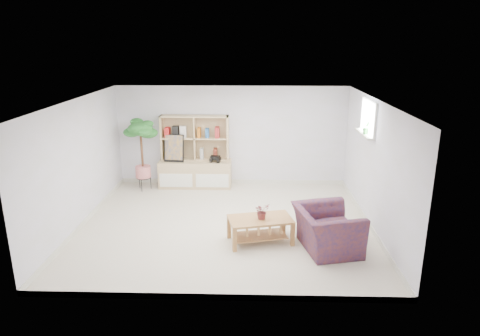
{
  "coord_description": "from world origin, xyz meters",
  "views": [
    {
      "loc": [
        0.5,
        -7.58,
        3.43
      ],
      "look_at": [
        0.25,
        0.65,
        0.95
      ],
      "focal_mm": 32.0,
      "sensor_mm": 36.0,
      "label": 1
    }
  ],
  "objects_px": {
    "coffee_table": "(260,230)",
    "floor_tree": "(142,155)",
    "storage_unit": "(195,152)",
    "armchair": "(327,227)"
  },
  "relations": [
    {
      "from": "coffee_table",
      "to": "armchair",
      "type": "bearing_deg",
      "value": -25.38
    },
    {
      "from": "floor_tree",
      "to": "armchair",
      "type": "bearing_deg",
      "value": -37.09
    },
    {
      "from": "coffee_table",
      "to": "floor_tree",
      "type": "height_order",
      "value": "floor_tree"
    },
    {
      "from": "storage_unit",
      "to": "coffee_table",
      "type": "height_order",
      "value": "storage_unit"
    },
    {
      "from": "coffee_table",
      "to": "floor_tree",
      "type": "distance_m",
      "value": 3.86
    },
    {
      "from": "storage_unit",
      "to": "floor_tree",
      "type": "bearing_deg",
      "value": -167.14
    },
    {
      "from": "coffee_table",
      "to": "floor_tree",
      "type": "bearing_deg",
      "value": 122.17
    },
    {
      "from": "storage_unit",
      "to": "armchair",
      "type": "bearing_deg",
      "value": -50.25
    },
    {
      "from": "coffee_table",
      "to": "armchair",
      "type": "height_order",
      "value": "armchair"
    },
    {
      "from": "storage_unit",
      "to": "floor_tree",
      "type": "height_order",
      "value": "storage_unit"
    }
  ]
}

